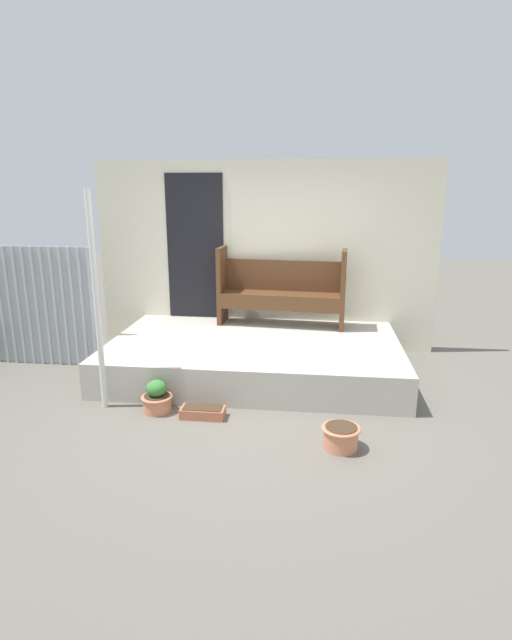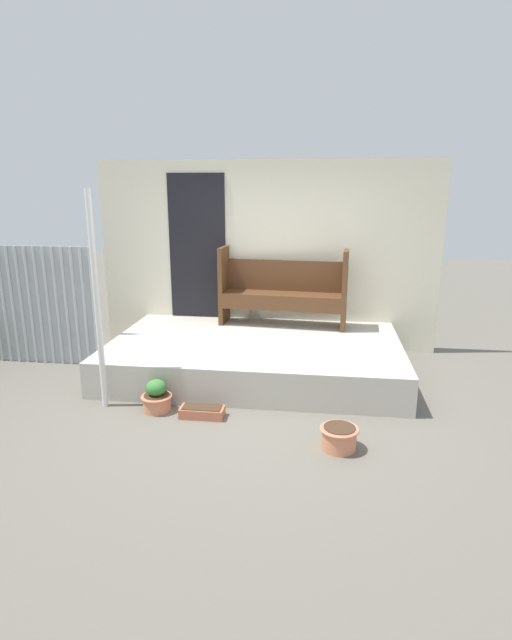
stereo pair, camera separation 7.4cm
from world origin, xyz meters
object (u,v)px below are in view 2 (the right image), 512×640
support_post (97,303)px  flower_pot_left (157,397)px  bench (283,287)px  planter_box_rect (202,412)px  flower_pot_middle (339,437)px

support_post → flower_pot_left: size_ratio=6.62×
bench → planter_box_rect: size_ratio=3.90×
flower_pot_left → flower_pot_middle: size_ratio=0.98×
support_post → flower_pot_middle: 2.69m
support_post → flower_pot_middle: bearing=-13.5°
support_post → bench: size_ratio=1.30×
bench → flower_pot_middle: (0.71, -2.55, -0.82)m
flower_pot_left → planter_box_rect: flower_pot_left is taller
bench → flower_pot_left: bench is taller
support_post → bench: bearing=48.9°
bench → flower_pot_middle: bench is taller
bench → planter_box_rect: bench is taller
planter_box_rect → bench: bearing=73.2°
support_post → flower_pot_left: bearing=-4.4°
support_post → planter_box_rect: bearing=-6.7°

